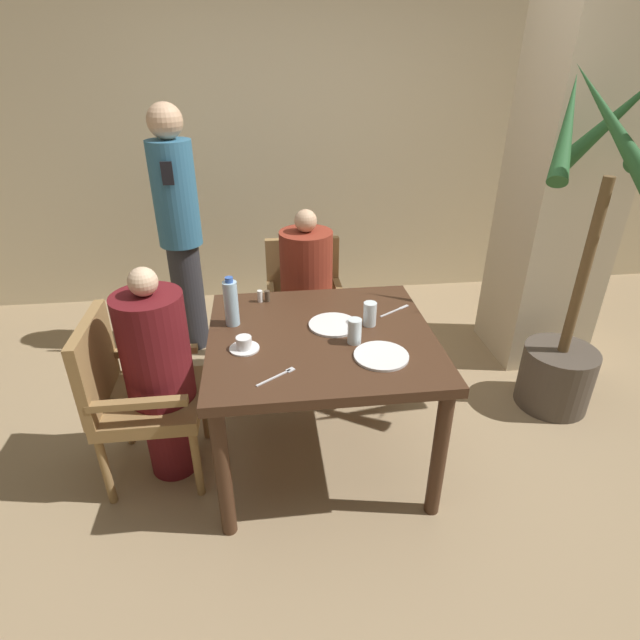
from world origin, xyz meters
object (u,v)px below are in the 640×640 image
(diner_in_left_chair, at_px, (160,375))
(teacup_with_saucer, at_px, (244,345))
(glass_tall_mid, at_px, (355,331))
(chair_left_side, at_px, (134,391))
(water_bottle, at_px, (231,303))
(diner_in_far_chair, at_px, (307,297))
(potted_palm, at_px, (575,309))
(standing_host, at_px, (179,227))
(glass_tall_near, at_px, (370,314))
(plate_main_right, at_px, (381,356))
(chair_far_side, at_px, (305,302))
(plate_main_left, at_px, (333,325))

(diner_in_left_chair, xyz_separation_m, teacup_with_saucer, (0.42, -0.09, 0.19))
(diner_in_left_chair, relative_size, glass_tall_mid, 9.40)
(chair_left_side, relative_size, water_bottle, 3.50)
(diner_in_far_chair, xyz_separation_m, water_bottle, (-0.42, -0.60, 0.28))
(diner_in_far_chair, relative_size, potted_palm, 0.59)
(standing_host, xyz_separation_m, water_bottle, (0.38, -1.13, -0.04))
(chair_left_side, relative_size, glass_tall_mid, 7.33)
(diner_in_far_chair, bearing_deg, teacup_with_saucer, -113.33)
(glass_tall_mid, bearing_deg, water_bottle, 156.32)
(diner_in_far_chair, bearing_deg, glass_tall_mid, -80.41)
(diner_in_far_chair, relative_size, glass_tall_near, 9.55)
(diner_in_left_chair, xyz_separation_m, glass_tall_near, (1.03, 0.07, 0.23))
(plate_main_right, bearing_deg, chair_far_side, 102.07)
(diner_in_far_chair, xyz_separation_m, plate_main_left, (0.07, -0.68, 0.17))
(standing_host, xyz_separation_m, plate_main_left, (0.88, -1.20, -0.15))
(diner_in_far_chair, bearing_deg, diner_in_left_chair, -136.13)
(chair_far_side, height_order, potted_palm, potted_palm)
(water_bottle, bearing_deg, teacup_with_saucer, -76.51)
(chair_left_side, bearing_deg, diner_in_far_chair, 39.37)
(chair_left_side, distance_m, diner_in_left_chair, 0.16)
(diner_in_left_chair, bearing_deg, chair_left_side, 180.00)
(standing_host, height_order, plate_main_right, standing_host)
(diner_in_far_chair, distance_m, potted_palm, 1.56)
(chair_left_side, relative_size, diner_in_far_chair, 0.77)
(standing_host, relative_size, potted_palm, 0.87)
(chair_far_side, bearing_deg, potted_palm, -22.42)
(potted_palm, height_order, plate_main_right, potted_palm)
(diner_in_far_chair, bearing_deg, plate_main_left, -84.11)
(diner_in_left_chair, relative_size, standing_host, 0.67)
(teacup_with_saucer, xyz_separation_m, water_bottle, (-0.06, 0.25, 0.09))
(diner_in_left_chair, distance_m, standing_host, 1.32)
(chair_far_side, height_order, plate_main_left, chair_far_side)
(plate_main_left, bearing_deg, water_bottle, 170.98)
(plate_main_left, distance_m, plate_main_right, 0.35)
(diner_in_left_chair, xyz_separation_m, plate_main_right, (1.02, -0.23, 0.18))
(diner_in_far_chair, distance_m, glass_tall_near, 0.76)
(standing_host, distance_m, plate_main_right, 1.85)
(standing_host, relative_size, glass_tall_near, 14.02)
(chair_left_side, bearing_deg, water_bottle, 17.35)
(chair_far_side, bearing_deg, plate_main_left, -85.08)
(teacup_with_saucer, relative_size, glass_tall_mid, 1.14)
(diner_in_left_chair, relative_size, diner_in_far_chair, 0.98)
(chair_far_side, height_order, water_bottle, water_bottle)
(glass_tall_mid, bearing_deg, diner_in_left_chair, 174.12)
(plate_main_right, height_order, teacup_with_saucer, teacup_with_saucer)
(standing_host, relative_size, teacup_with_saucer, 12.33)
(glass_tall_mid, bearing_deg, plate_main_left, 113.28)
(chair_far_side, distance_m, water_bottle, 0.92)
(diner_in_left_chair, relative_size, teacup_with_saucer, 8.27)
(teacup_with_saucer, relative_size, water_bottle, 0.54)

